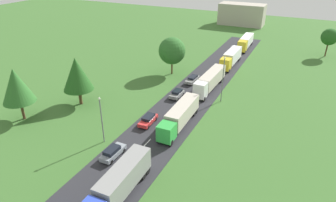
{
  "coord_description": "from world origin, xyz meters",
  "views": [
    {
      "loc": [
        19.55,
        -7.16,
        26.74
      ],
      "look_at": [
        -1.09,
        35.32,
        2.71
      ],
      "focal_mm": 31.53,
      "sensor_mm": 36.0,
      "label": 1
    }
  ],
  "objects_px": {
    "tree_pine": "(172,51)",
    "tree_elm": "(330,37)",
    "truck_lead": "(119,183)",
    "car_fourth": "(177,94)",
    "lamppost_second": "(101,118)",
    "car_fifth": "(192,79)",
    "truck_second": "(180,115)",
    "lamppost_third": "(223,78)",
    "tree_ash": "(77,74)",
    "truck_fifth": "(246,42)",
    "car_third": "(148,120)",
    "car_second": "(113,152)",
    "distant_building": "(242,14)",
    "tree_oak": "(16,86)",
    "truck_fourth": "(231,57)",
    "truck_third": "(210,80)"
  },
  "relations": [
    {
      "from": "tree_pine",
      "to": "tree_elm",
      "type": "bearing_deg",
      "value": 42.97
    },
    {
      "from": "truck_lead",
      "to": "car_fourth",
      "type": "xyz_separation_m",
      "value": [
        -5.13,
        28.02,
        -1.35
      ]
    },
    {
      "from": "lamppost_second",
      "to": "tree_pine",
      "type": "distance_m",
      "value": 30.94
    },
    {
      "from": "car_fifth",
      "to": "truck_second",
      "type": "bearing_deg",
      "value": -74.87
    },
    {
      "from": "lamppost_third",
      "to": "tree_ash",
      "type": "relative_size",
      "value": 0.98
    },
    {
      "from": "truck_fifth",
      "to": "lamppost_second",
      "type": "relative_size",
      "value": 1.59
    },
    {
      "from": "truck_lead",
      "to": "car_third",
      "type": "relative_size",
      "value": 2.64
    },
    {
      "from": "truck_second",
      "to": "lamppost_second",
      "type": "relative_size",
      "value": 1.66
    },
    {
      "from": "car_second",
      "to": "distant_building",
      "type": "height_order",
      "value": "distant_building"
    },
    {
      "from": "tree_elm",
      "to": "distant_building",
      "type": "xyz_separation_m",
      "value": [
        -31.32,
        29.65,
        -1.42
      ]
    },
    {
      "from": "truck_second",
      "to": "tree_oak",
      "type": "xyz_separation_m",
      "value": [
        -25.98,
        -9.85,
        4.38
      ]
    },
    {
      "from": "truck_fourth",
      "to": "truck_fifth",
      "type": "relative_size",
      "value": 1.0
    },
    {
      "from": "lamppost_second",
      "to": "truck_third",
      "type": "bearing_deg",
      "value": 72.0
    },
    {
      "from": "truck_lead",
      "to": "tree_elm",
      "type": "distance_m",
      "value": 74.15
    },
    {
      "from": "car_second",
      "to": "car_third",
      "type": "xyz_separation_m",
      "value": [
        0.03,
        10.33,
        -0.04
      ]
    },
    {
      "from": "car_fourth",
      "to": "tree_ash",
      "type": "xyz_separation_m",
      "value": [
        -15.76,
        -10.77,
        5.4
      ]
    },
    {
      "from": "truck_second",
      "to": "tree_oak",
      "type": "height_order",
      "value": "tree_oak"
    },
    {
      "from": "tree_pine",
      "to": "tree_ash",
      "type": "relative_size",
      "value": 0.95
    },
    {
      "from": "car_fifth",
      "to": "tree_ash",
      "type": "height_order",
      "value": "tree_ash"
    },
    {
      "from": "tree_elm",
      "to": "truck_fifth",
      "type": "bearing_deg",
      "value": -173.88
    },
    {
      "from": "tree_oak",
      "to": "distant_building",
      "type": "relative_size",
      "value": 0.54
    },
    {
      "from": "truck_fourth",
      "to": "lamppost_third",
      "type": "bearing_deg",
      "value": -79.79
    },
    {
      "from": "truck_fourth",
      "to": "truck_fifth",
      "type": "height_order",
      "value": "truck_fourth"
    },
    {
      "from": "lamppost_third",
      "to": "distant_building",
      "type": "bearing_deg",
      "value": 100.41
    },
    {
      "from": "car_fifth",
      "to": "tree_ash",
      "type": "distance_m",
      "value": 25.49
    },
    {
      "from": "truck_fifth",
      "to": "tree_pine",
      "type": "height_order",
      "value": "tree_pine"
    },
    {
      "from": "truck_fourth",
      "to": "tree_ash",
      "type": "relative_size",
      "value": 1.3
    },
    {
      "from": "truck_fourth",
      "to": "truck_fifth",
      "type": "distance_m",
      "value": 16.87
    },
    {
      "from": "car_second",
      "to": "tree_pine",
      "type": "distance_m",
      "value": 34.33
    },
    {
      "from": "car_second",
      "to": "lamppost_third",
      "type": "xyz_separation_m",
      "value": [
        8.84,
        24.22,
        4.22
      ]
    },
    {
      "from": "tree_oak",
      "to": "tree_ash",
      "type": "relative_size",
      "value": 1.01
    },
    {
      "from": "truck_second",
      "to": "distant_building",
      "type": "xyz_separation_m",
      "value": [
        -9.26,
        82.29,
        2.05
      ]
    },
    {
      "from": "truck_second",
      "to": "car_fifth",
      "type": "bearing_deg",
      "value": 105.13
    },
    {
      "from": "truck_third",
      "to": "lamppost_second",
      "type": "height_order",
      "value": "lamppost_second"
    },
    {
      "from": "truck_fifth",
      "to": "tree_oak",
      "type": "bearing_deg",
      "value": -113.2
    },
    {
      "from": "car_third",
      "to": "distant_building",
      "type": "relative_size",
      "value": 0.26
    },
    {
      "from": "car_fourth",
      "to": "lamppost_third",
      "type": "bearing_deg",
      "value": 14.86
    },
    {
      "from": "lamppost_second",
      "to": "tree_ash",
      "type": "distance_m",
      "value": 14.84
    },
    {
      "from": "truck_second",
      "to": "car_third",
      "type": "relative_size",
      "value": 2.81
    },
    {
      "from": "car_fourth",
      "to": "truck_lead",
      "type": "bearing_deg",
      "value": -79.63
    },
    {
      "from": "truck_fourth",
      "to": "distant_building",
      "type": "xyz_separation_m",
      "value": [
        -9.06,
        48.9,
        1.97
      ]
    },
    {
      "from": "car_third",
      "to": "car_fourth",
      "type": "distance_m",
      "value": 11.6
    },
    {
      "from": "truck_fourth",
      "to": "car_third",
      "type": "relative_size",
      "value": 2.69
    },
    {
      "from": "car_fifth",
      "to": "car_third",
      "type": "bearing_deg",
      "value": -90.61
    },
    {
      "from": "car_fifth",
      "to": "tree_oak",
      "type": "height_order",
      "value": "tree_oak"
    },
    {
      "from": "truck_third",
      "to": "truck_fifth",
      "type": "distance_m",
      "value": 33.53
    },
    {
      "from": "car_fourth",
      "to": "distant_building",
      "type": "relative_size",
      "value": 0.22
    },
    {
      "from": "truck_fourth",
      "to": "tree_elm",
      "type": "bearing_deg",
      "value": 40.85
    },
    {
      "from": "truck_lead",
      "to": "lamppost_third",
      "type": "xyz_separation_m",
      "value": [
        3.48,
        30.3,
        2.89
      ]
    },
    {
      "from": "car_fourth",
      "to": "tree_ash",
      "type": "distance_m",
      "value": 19.84
    }
  ]
}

